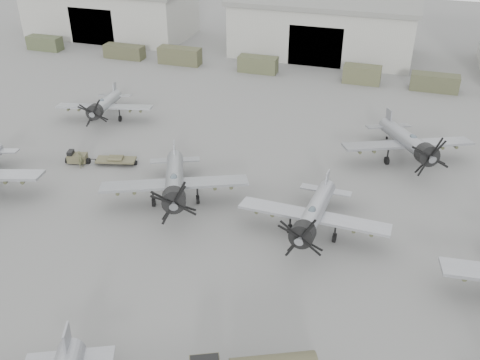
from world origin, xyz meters
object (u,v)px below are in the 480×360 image
object	(u,v)px
aircraft_far_0	(104,105)
ground_crew	(81,159)
tug_trailer	(92,159)
aircraft_mid_1	(174,182)
aircraft_far_1	(409,142)
aircraft_mid_2	(313,215)

from	to	relation	value
aircraft_far_0	ground_crew	distance (m)	11.40
tug_trailer	aircraft_mid_1	bearing A→B (deg)	-36.55
aircraft_mid_1	aircraft_far_0	world-z (taller)	aircraft_mid_1
aircraft_mid_1	ground_crew	bearing A→B (deg)	139.96
aircraft_mid_1	aircraft_far_0	distance (m)	21.00
aircraft_far_1	tug_trailer	xyz separation A→B (m)	(-30.73, -9.70, -1.90)
aircraft_mid_2	aircraft_far_0	xyz separation A→B (m)	(-27.92, 15.44, -0.19)
aircraft_mid_1	tug_trailer	bearing A→B (deg)	134.19
aircraft_far_1	ground_crew	distance (m)	33.15
aircraft_far_1	ground_crew	world-z (taller)	aircraft_far_1
tug_trailer	ground_crew	bearing A→B (deg)	-131.40
aircraft_far_0	aircraft_far_1	size ratio (longest dim) A/B	0.88
ground_crew	tug_trailer	bearing A→B (deg)	-13.99
aircraft_far_1	aircraft_mid_1	bearing A→B (deg)	-167.63
aircraft_far_0	aircraft_far_1	xyz separation A→B (m)	(34.75, 0.00, 0.35)
aircraft_mid_2	tug_trailer	distance (m)	24.65
aircraft_mid_1	aircraft_far_0	size ratio (longest dim) A/B	1.13
aircraft_mid_1	aircraft_far_1	size ratio (longest dim) A/B	0.99
aircraft_mid_2	aircraft_far_0	distance (m)	31.91
aircraft_far_1	ground_crew	size ratio (longest dim) A/B	7.07
aircraft_far_1	ground_crew	bearing A→B (deg)	174.97
aircraft_mid_2	aircraft_far_1	size ratio (longest dim) A/B	0.95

